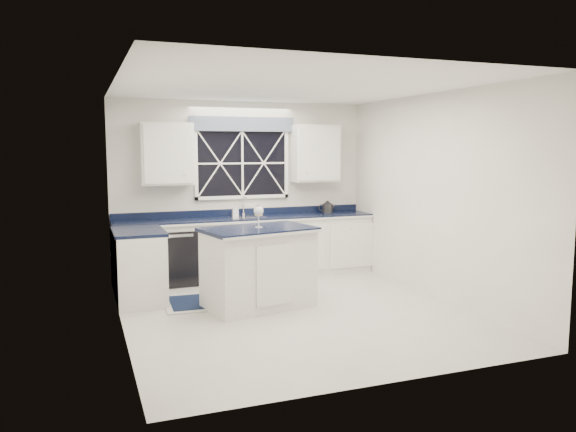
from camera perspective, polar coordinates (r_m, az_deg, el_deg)
name	(u,v)px	position (r m, az deg, el deg)	size (l,w,h in m)	color
ground	(293,312)	(6.95, 0.53, -9.68)	(4.50, 4.50, 0.00)	#B2B1AD
back_wall	(242,189)	(8.82, -4.72, 2.77)	(4.00, 0.10, 2.70)	beige
base_cabinets	(229,252)	(8.40, -5.97, -3.65)	(3.99, 1.60, 0.90)	white
countertop	(247,218)	(8.58, -4.14, -0.23)	(3.98, 0.64, 0.04)	black
dishwasher	(176,256)	(8.42, -11.33, -4.00)	(0.60, 0.58, 0.82)	black
window	(242,158)	(8.75, -4.66, 5.88)	(1.65, 0.09, 1.26)	black
upper_cabinets	(244,154)	(8.63, -4.44, 6.33)	(3.10, 0.34, 0.90)	white
faucet	(244,205)	(8.74, -4.51, 1.08)	(0.05, 0.20, 0.30)	silver
island	(258,267)	(7.04, -3.02, -5.22)	(1.48, 1.07, 1.01)	white
rug	(221,300)	(7.46, -6.81, -8.49)	(1.50, 0.96, 0.02)	#B1B2AD
kettle	(327,207)	(9.16, 4.02, 0.94)	(0.28, 0.21, 0.20)	#29292B
wine_glass	(259,212)	(6.94, -3.01, 0.43)	(0.12, 0.12, 0.28)	silver
soap_bottle	(235,210)	(8.67, -5.38, 0.61)	(0.09, 0.09, 0.20)	silver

